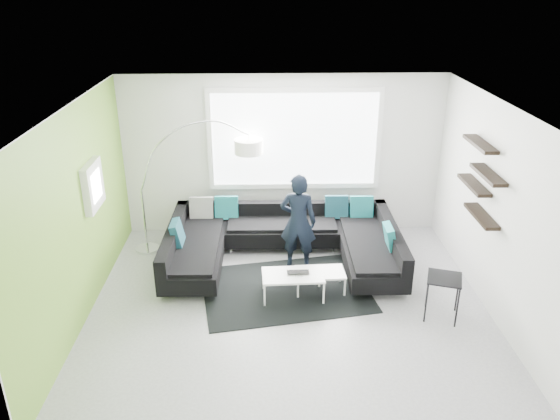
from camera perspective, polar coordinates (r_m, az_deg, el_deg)
The scene contains 9 objects.
ground at distance 7.81m, azimuth 0.90°, elevation -9.87°, with size 5.50×5.50×0.00m, color gray.
room_shell at distance 7.17m, azimuth 1.22°, elevation 3.23°, with size 5.54×5.04×2.82m.
sectional_sofa at distance 8.64m, azimuth 0.28°, elevation -3.72°, with size 3.64×2.28×0.78m.
rug at distance 8.14m, azimuth 0.55°, elevation -8.27°, with size 2.39×1.74×0.01m, color black.
coffee_table at distance 7.97m, azimuth 2.77°, elevation -7.56°, with size 1.13×0.66×0.37m, color silver.
arc_lamp at distance 9.07m, azimuth -14.29°, elevation 2.03°, with size 2.03×0.70×2.17m, color white, non-canonical shape.
side_table at distance 7.73m, azimuth 16.58°, elevation -8.71°, with size 0.44×0.44×0.60m, color black.
person at distance 8.42m, azimuth 1.90°, elevation -1.22°, with size 0.62×0.47×1.55m, color black.
laptop at distance 7.78m, azimuth 1.92°, elevation -6.71°, with size 0.32×0.21×0.02m, color black.
Camera 1 is at (-0.31, -6.51, 4.29)m, focal length 35.00 mm.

